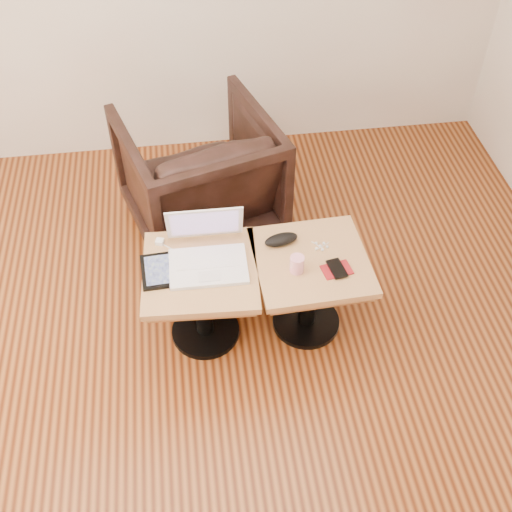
{
  "coord_description": "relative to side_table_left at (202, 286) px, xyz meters",
  "views": [
    {
      "loc": [
        0.16,
        -1.53,
        2.69
      ],
      "look_at": [
        0.44,
        0.55,
        0.54
      ],
      "focal_mm": 45.0,
      "sensor_mm": 36.0,
      "label": 1
    }
  ],
  "objects": [
    {
      "name": "laptop",
      "position": [
        0.04,
        0.06,
        0.17
      ],
      "size": [
        0.37,
        0.35,
        0.25
      ],
      "rotation": [
        0.0,
        0.0,
        -0.02
      ],
      "color": "white",
      "rests_on": "side_table_left"
    },
    {
      "name": "charging_adapter",
      "position": [
        -0.18,
        0.2,
        0.13
      ],
      "size": [
        0.05,
        0.05,
        0.02
      ],
      "primitive_type": "cube",
      "rotation": [
        0.0,
        0.0,
        -0.3
      ],
      "color": "white",
      "rests_on": "side_table_left"
    },
    {
      "name": "earbuds_tangle",
      "position": [
        0.59,
        0.06,
        0.13
      ],
      "size": [
        0.08,
        0.06,
        0.02
      ],
      "color": "white",
      "rests_on": "side_table_right"
    },
    {
      "name": "side_table_right",
      "position": [
        0.53,
        -0.01,
        0.0
      ],
      "size": [
        0.56,
        0.56,
        0.49
      ],
      "rotation": [
        0.0,
        0.0,
        0.04
      ],
      "color": "black",
      "rests_on": "ground"
    },
    {
      "name": "room_shell",
      "position": [
        -0.18,
        -0.55,
        0.98
      ],
      "size": [
        4.52,
        4.52,
        2.71
      ],
      "color": "#481C0B",
      "rests_on": "ground"
    },
    {
      "name": "armchair",
      "position": [
        0.05,
        0.85,
        0.01
      ],
      "size": [
        1.01,
        1.02,
        0.75
      ],
      "primitive_type": "imported",
      "rotation": [
        0.0,
        0.0,
        3.43
      ],
      "color": "black",
      "rests_on": "ground"
    },
    {
      "name": "glasses_case",
      "position": [
        0.41,
        0.12,
        0.15
      ],
      "size": [
        0.18,
        0.11,
        0.05
      ],
      "primitive_type": "ellipsoid",
      "rotation": [
        0.0,
        0.0,
        0.21
      ],
      "color": "black",
      "rests_on": "side_table_right"
    },
    {
      "name": "side_table_left",
      "position": [
        0.0,
        0.0,
        0.0
      ],
      "size": [
        0.57,
        0.57,
        0.49
      ],
      "rotation": [
        0.0,
        0.0,
        -0.06
      ],
      "color": "black",
      "rests_on": "ground"
    },
    {
      "name": "tablet",
      "position": [
        -0.18,
        0.01,
        0.13
      ],
      "size": [
        0.19,
        0.23,
        0.02
      ],
      "rotation": [
        0.0,
        0.0,
        0.06
      ],
      "color": "black",
      "rests_on": "side_table_left"
    },
    {
      "name": "striped_cup",
      "position": [
        0.45,
        -0.07,
        0.17
      ],
      "size": [
        0.09,
        0.09,
        0.09
      ],
      "primitive_type": "cylinder",
      "rotation": [
        0.0,
        0.0,
        0.46
      ],
      "color": "#F04379",
      "rests_on": "side_table_right"
    },
    {
      "name": "phone_on_sleeve",
      "position": [
        0.64,
        -0.1,
        0.13
      ],
      "size": [
        0.15,
        0.13,
        0.02
      ],
      "rotation": [
        0.0,
        0.0,
        0.18
      ],
      "color": "maroon",
      "rests_on": "side_table_right"
    }
  ]
}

